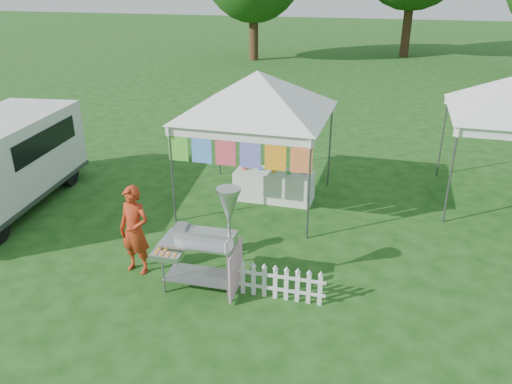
% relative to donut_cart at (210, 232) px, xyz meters
% --- Properties ---
extents(ground, '(120.00, 120.00, 0.00)m').
position_rel_donut_cart_xyz_m(ground, '(-0.23, 0.13, -1.09)').
color(ground, '#163F12').
rests_on(ground, ground).
extents(canopy_main, '(4.24, 4.24, 3.45)m').
position_rel_donut_cart_xyz_m(canopy_main, '(-0.23, 3.62, 1.90)').
color(canopy_main, '#59595E').
rests_on(canopy_main, ground).
extents(donut_cart, '(1.32, 0.95, 1.85)m').
position_rel_donut_cart_xyz_m(donut_cart, '(0.00, 0.00, 0.00)').
color(donut_cart, gray).
rests_on(donut_cart, ground).
extents(vendor, '(0.63, 0.46, 1.60)m').
position_rel_donut_cart_xyz_m(vendor, '(-1.47, 0.22, -0.29)').
color(vendor, '#A82E14').
rests_on(vendor, ground).
extents(picket_fence, '(1.44, 0.05, 0.56)m').
position_rel_donut_cart_xyz_m(picket_fence, '(1.15, 0.07, -0.80)').
color(picket_fence, silver).
rests_on(picket_fence, ground).
extents(display_table, '(1.80, 0.70, 0.68)m').
position_rel_donut_cart_xyz_m(display_table, '(0.10, 3.87, -0.75)').
color(display_table, white).
rests_on(display_table, ground).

